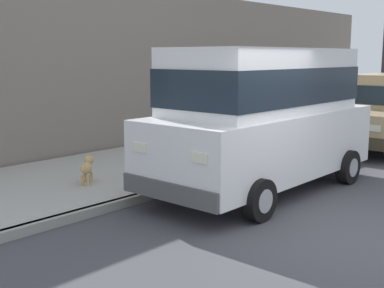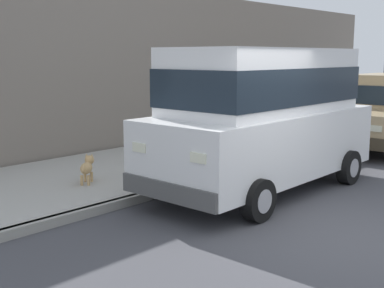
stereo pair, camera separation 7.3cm
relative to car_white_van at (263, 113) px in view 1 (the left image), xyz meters
name	(u,v)px [view 1 (the left image)]	position (x,y,z in m)	size (l,w,h in m)	color
ground_plane	(345,233)	(2.13, -1.11, -1.39)	(80.00, 80.00, 0.00)	#424247
curb	(176,188)	(-1.07, -1.11, -1.32)	(0.16, 64.00, 0.14)	gray
sidewalk	(111,173)	(-2.87, -1.11, -1.32)	(3.60, 64.00, 0.14)	#A8A59E
car_white_van	(263,113)	(0.00, 0.00, 0.00)	(2.16, 4.91, 2.52)	white
dog_tan	(87,167)	(-2.32, -2.11, -0.97)	(0.54, 0.60, 0.49)	tan
fire_hydrant	(244,144)	(-1.52, 1.53, -0.92)	(0.34, 0.24, 0.72)	gold
building_facade	(190,68)	(-4.97, 3.60, 0.65)	(0.50, 20.00, 4.09)	slate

